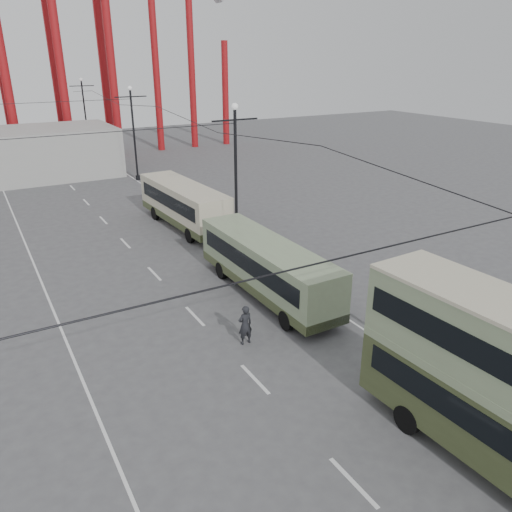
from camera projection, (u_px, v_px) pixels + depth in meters
ground at (338, 431)px, 17.19m from camera, size 160.00×160.00×0.00m
road_markings at (138, 253)px, 32.63m from camera, size 12.52×120.00×0.01m
lamp_post_mid at (236, 177)px, 32.51m from camera, size 3.20×0.44×9.32m
lamp_post_far at (134, 134)px, 50.20m from camera, size 3.20×0.44×9.32m
lamp_post_distant at (85, 114)px, 67.88m from camera, size 3.20×0.44×9.32m
fairground_shed at (5, 155)px, 51.26m from camera, size 22.00×10.00×5.00m
single_decker_green at (267, 266)px, 26.33m from camera, size 2.52×10.73×3.03m
single_decker_cream at (184, 204)px, 37.05m from camera, size 3.14×10.51×3.23m
pedestrian at (245, 325)px, 22.09m from camera, size 0.69×0.46×1.87m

